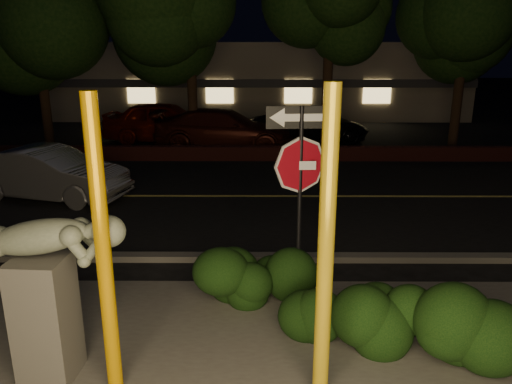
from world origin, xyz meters
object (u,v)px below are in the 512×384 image
yellow_pole_left (104,254)px  parked_car_dark (309,126)px  signpost (300,166)px  sculpture (44,280)px  silver_sedan (49,174)px  parked_car_darkred (224,129)px  yellow_pole_right (326,254)px  parked_car_red (165,122)px

yellow_pole_left → parked_car_dark: yellow_pole_left is taller
signpost → sculpture: signpost is taller
yellow_pole_left → parked_car_dark: size_ratio=0.71×
silver_sedan → parked_car_dark: 10.87m
signpost → silver_sedan: size_ratio=0.74×
parked_car_darkred → sculpture: bearing=179.6°
yellow_pole_right → signpost: yellow_pole_right is taller
silver_sedan → parked_car_darkred: parked_car_darkred is taller
signpost → silver_sedan: bearing=135.5°
silver_sedan → parked_car_red: parked_car_red is taller
yellow_pole_right → parked_car_red: 16.22m
sculpture → parked_car_dark: bearing=76.6°
signpost → silver_sedan: (-6.09, 5.28, -1.50)m
yellow_pole_left → parked_car_red: yellow_pole_left is taller
parked_car_darkred → parked_car_red: bearing=65.2°
yellow_pole_right → sculpture: yellow_pole_right is taller
parked_car_red → silver_sedan: bearing=172.7°
silver_sedan → parked_car_darkred: 7.68m
signpost → parked_car_darkred: signpost is taller
parked_car_dark → parked_car_red: bearing=77.5°
yellow_pole_right → yellow_pole_left: bearing=178.0°
signpost → yellow_pole_right: bearing=-91.4°
yellow_pole_left → parked_car_red: size_ratio=0.71×
parked_car_darkred → yellow_pole_right: bearing=-167.3°
parked_car_red → parked_car_dark: 5.91m
sculpture → silver_sedan: (-2.97, 7.30, -0.62)m
sculpture → silver_sedan: size_ratio=0.51×
sculpture → yellow_pole_left: bearing=-14.3°
yellow_pole_right → parked_car_red: bearing=106.4°
sculpture → signpost: bearing=36.2°
sculpture → yellow_pole_right: bearing=-2.8°
signpost → parked_car_dark: (1.42, 13.13, -1.50)m
yellow_pole_left → parked_car_red: (-2.18, 15.44, -0.90)m
silver_sedan → parked_car_red: bearing=3.1°
parked_car_red → signpost: bearing=-157.0°
sculpture → parked_car_darkred: sculpture is taller
yellow_pole_left → sculpture: bearing=162.4°
parked_car_red → yellow_pole_left: bearing=-167.8°
yellow_pole_right → parked_car_red: (-4.58, 15.53, -0.95)m
parked_car_dark → yellow_pole_right: bearing=162.9°
silver_sedan → sculpture: bearing=-143.3°
silver_sedan → parked_car_red: size_ratio=0.84×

